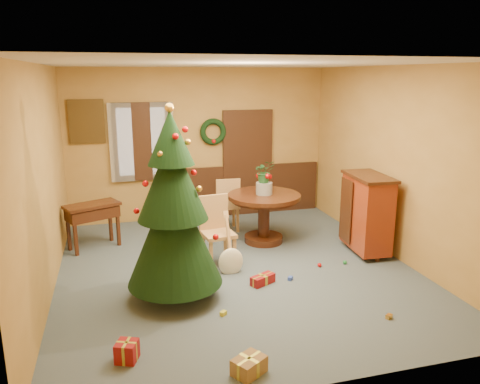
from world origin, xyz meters
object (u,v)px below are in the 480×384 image
object	(u,v)px
chair_near	(216,228)
writing_desk	(93,215)
sideboard	(367,212)
dining_table	(264,209)
christmas_tree	(173,210)

from	to	relation	value
chair_near	writing_desk	world-z (taller)	chair_near
writing_desk	sideboard	world-z (taller)	sideboard
dining_table	chair_near	bearing A→B (deg)	-144.83
dining_table	writing_desk	bearing A→B (deg)	170.51
christmas_tree	dining_table	bearing A→B (deg)	44.13
writing_desk	christmas_tree	bearing A→B (deg)	-63.93
chair_near	christmas_tree	distance (m)	1.38
chair_near	sideboard	bearing A→B (deg)	-4.95
christmas_tree	sideboard	distance (m)	3.26
christmas_tree	chair_near	bearing A→B (deg)	52.70
dining_table	sideboard	distance (m)	1.67
writing_desk	chair_near	bearing A→B (deg)	-32.54
dining_table	christmas_tree	world-z (taller)	christmas_tree
christmas_tree	sideboard	xyz separation A→B (m)	(3.12, 0.78, -0.48)
chair_near	writing_desk	distance (m)	2.13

